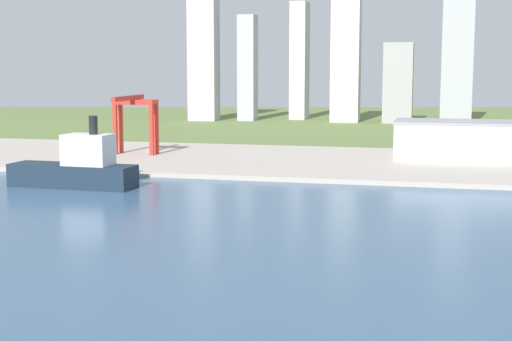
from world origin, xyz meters
name	(u,v)px	position (x,y,z in m)	size (l,w,h in m)	color
ground_plane	(283,242)	(0.00, 300.00, 0.00)	(2400.00, 2400.00, 0.00)	#5E733C
water_bay	(230,297)	(0.00, 240.00, 0.07)	(840.00, 360.00, 0.15)	#385675
industrial_pier	(354,163)	(0.00, 490.00, 1.25)	(840.00, 140.00, 2.50)	#ADA396
cargo_ship	(77,168)	(-112.16, 382.92, 8.96)	(58.80, 18.28, 32.39)	#192838
port_crane_red	(134,111)	(-129.19, 489.83, 27.85)	(25.13, 41.58, 34.81)	#B72D23
warehouse_main	(455,140)	(53.47, 512.09, 13.24)	(66.72, 38.17, 21.43)	silver
distant_skyline	(338,55)	(-54.29, 805.67, 63.50)	(267.87, 78.38, 149.18)	#B6B3BF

